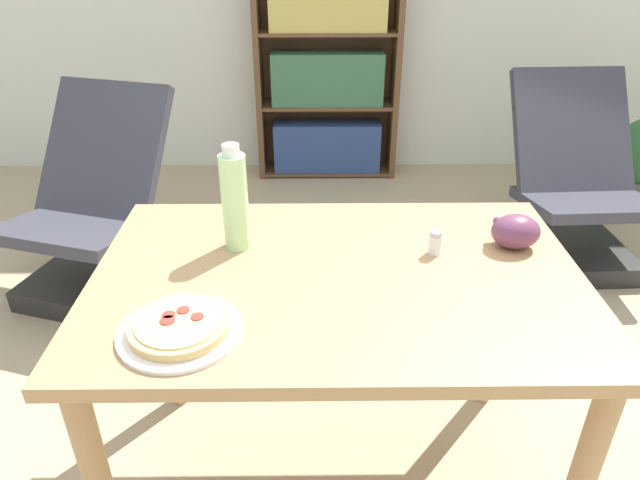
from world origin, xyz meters
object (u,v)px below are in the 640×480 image
salt_shaker (435,243)px  lounge_chair_near (95,230)px  lounge_chair_far (573,205)px  drink_bottle (235,201)px  grape_bunch (516,231)px  bookshelf (327,75)px  pizza_on_plate (180,327)px

salt_shaker → lounge_chair_near: bearing=142.4°
salt_shaker → lounge_chair_far: size_ratio=0.07×
lounge_chair_near → drink_bottle: bearing=-33.8°
grape_bunch → drink_bottle: 0.74m
drink_bottle → lounge_chair_near: size_ratio=0.32×
grape_bunch → bookshelf: bearing=100.8°
pizza_on_plate → lounge_chair_near: lounge_chair_near is taller
grape_bunch → lounge_chair_near: (-1.53, 0.97, -0.52)m
pizza_on_plate → bookshelf: bearing=82.1°
grape_bunch → lounge_chair_far: bearing=58.2°
salt_shaker → lounge_chair_far: bearing=52.1°
grape_bunch → bookshelf: 2.37m
bookshelf → pizza_on_plate: bearing=-97.9°
lounge_chair_far → lounge_chair_near: bearing=-176.6°
salt_shaker → bookshelf: (-0.23, 2.36, -0.13)m
lounge_chair_far → pizza_on_plate: bearing=-137.4°
drink_bottle → salt_shaker: (0.52, -0.04, -0.10)m
pizza_on_plate → lounge_chair_far: lounge_chair_far is taller
lounge_chair_near → bookshelf: (1.08, 1.35, 0.37)m
grape_bunch → salt_shaker: (-0.22, -0.03, -0.01)m
pizza_on_plate → lounge_chair_near: size_ratio=0.29×
pizza_on_plate → drink_bottle: (0.08, 0.37, 0.12)m
grape_bunch → bookshelf: (-0.44, 2.32, -0.15)m
grape_bunch → salt_shaker: grape_bunch is taller
grape_bunch → drink_bottle: bearing=179.3°
drink_bottle → bookshelf: bearing=82.9°
grape_bunch → drink_bottle: size_ratio=0.45×
lounge_chair_near → bookshelf: size_ratio=0.64×
bookshelf → drink_bottle: bearing=-97.1°
grape_bunch → drink_bottle: drink_bottle is taller
grape_bunch → bookshelf: size_ratio=0.09×
pizza_on_plate → drink_bottle: 0.39m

